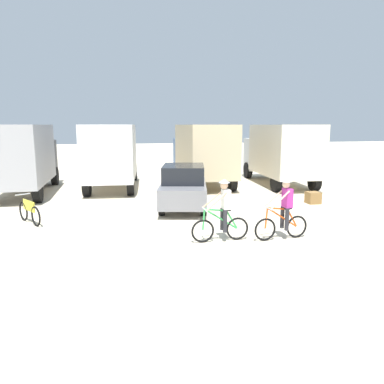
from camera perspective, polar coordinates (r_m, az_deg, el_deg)
The scene contains 10 objects.
ground_plane at distance 9.11m, azimuth 0.94°, elevation -11.13°, with size 120.00×120.00×0.00m, color beige.
box_truck_grey_hauler at distance 19.59m, azimuth -24.76°, elevation 5.10°, with size 2.48×6.78×3.35m.
box_truck_avon_van at distance 20.03m, azimuth -12.24°, elevation 5.90°, with size 2.85×6.90×3.35m.
box_truck_tan_camper at distance 20.61m, azimuth 1.60°, elevation 6.25°, with size 2.43×6.76×3.35m.
box_truck_cream_rv at distance 21.37m, azimuth 13.45°, elevation 6.12°, with size 2.73×6.87×3.35m.
sedan_parked at distance 14.89m, azimuth -1.31°, elevation 0.84°, with size 2.57×4.47×1.76m.
cyclist_orange_shirt at distance 10.65m, azimuth 4.72°, elevation -3.21°, with size 1.73×0.52×1.82m.
cyclist_cowboy_hat at distance 11.13m, azimuth 13.97°, elevation -2.90°, with size 1.73×0.52×1.82m.
bicycle_spare at distance 13.81m, azimuth -23.83°, elevation -2.85°, with size 1.01×1.47×0.97m.
supply_crate at distance 16.70m, azimuth 18.19°, elevation -0.85°, with size 0.53×0.54×0.50m, color olive.
Camera 1 is at (-1.79, -8.29, 3.33)m, focal length 34.54 mm.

